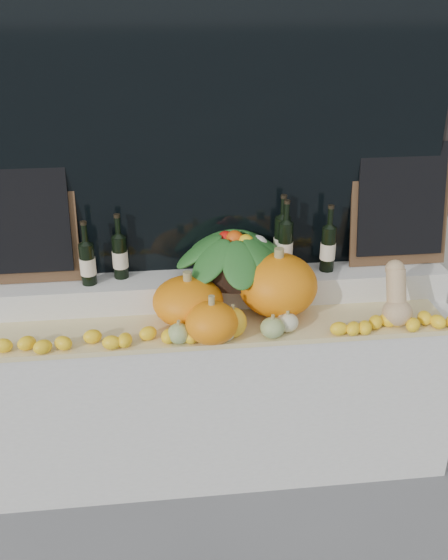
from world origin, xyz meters
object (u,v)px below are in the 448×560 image
(butternut_squash, at_px, (397,298))
(produce_bowl, at_px, (234,253))
(pumpkin_right, at_px, (278,285))
(wine_bottle_tall, at_px, (282,243))
(pumpkin_left, at_px, (188,301))

(butternut_squash, xyz_separation_m, produce_bowl, (-0.72, 0.31, 0.13))
(pumpkin_right, xyz_separation_m, butternut_squash, (0.53, -0.15, -0.02))
(produce_bowl, bearing_deg, pumpkin_right, -39.91)
(wine_bottle_tall, bearing_deg, produce_bowl, -169.47)
(butternut_squash, relative_size, wine_bottle_tall, 0.74)
(pumpkin_left, relative_size, butternut_squash, 1.15)
(pumpkin_right, xyz_separation_m, produce_bowl, (-0.19, 0.16, 0.10))
(pumpkin_left, distance_m, produce_bowl, 0.35)
(pumpkin_left, distance_m, butternut_squash, 0.97)
(pumpkin_left, height_order, produce_bowl, produce_bowl)
(butternut_squash, distance_m, produce_bowl, 0.79)
(pumpkin_left, xyz_separation_m, produce_bowl, (0.24, 0.20, 0.14))
(butternut_squash, bearing_deg, pumpkin_left, 173.73)
(produce_bowl, xyz_separation_m, wine_bottle_tall, (0.24, 0.05, 0.02))
(produce_bowl, relative_size, wine_bottle_tall, 1.57)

